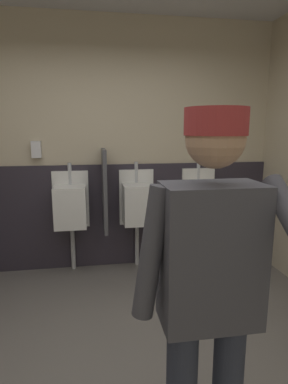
{
  "coord_description": "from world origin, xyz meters",
  "views": [
    {
      "loc": [
        -0.12,
        -1.79,
        1.61
      ],
      "look_at": [
        0.18,
        0.01,
        1.25
      ],
      "focal_mm": 30.03,
      "sensor_mm": 36.0,
      "label": 1
    }
  ],
  "objects_px": {
    "urinal_middle": "(138,203)",
    "soap_dispenser": "(36,149)",
    "urinal_left": "(71,206)",
    "urinal_right": "(201,201)",
    "person": "(210,276)"
  },
  "relations": [
    {
      "from": "urinal_middle",
      "to": "soap_dispenser",
      "type": "xyz_separation_m",
      "value": [
        -1.09,
        0.12,
        0.61
      ]
    },
    {
      "from": "urinal_left",
      "to": "urinal_right",
      "type": "relative_size",
      "value": 1.0
    },
    {
      "from": "urinal_right",
      "to": "person",
      "type": "distance_m",
      "value": 2.47
    },
    {
      "from": "person",
      "to": "soap_dispenser",
      "type": "bearing_deg",
      "value": 113.37
    },
    {
      "from": "urinal_middle",
      "to": "urinal_right",
      "type": "xyz_separation_m",
      "value": [
        0.75,
        0.0,
        0.0
      ]
    },
    {
      "from": "person",
      "to": "soap_dispenser",
      "type": "xyz_separation_m",
      "value": [
        -1.06,
        2.45,
        0.39
      ]
    },
    {
      "from": "urinal_middle",
      "to": "soap_dispenser",
      "type": "distance_m",
      "value": 1.26
    },
    {
      "from": "urinal_right",
      "to": "soap_dispenser",
      "type": "relative_size",
      "value": 6.89
    },
    {
      "from": "urinal_middle",
      "to": "soap_dispenser",
      "type": "relative_size",
      "value": 6.89
    },
    {
      "from": "urinal_middle",
      "to": "urinal_right",
      "type": "relative_size",
      "value": 1.0
    },
    {
      "from": "soap_dispenser",
      "to": "person",
      "type": "bearing_deg",
      "value": -66.63
    },
    {
      "from": "urinal_left",
      "to": "urinal_right",
      "type": "distance_m",
      "value": 1.5
    },
    {
      "from": "soap_dispenser",
      "to": "urinal_left",
      "type": "bearing_deg",
      "value": -19.23
    },
    {
      "from": "urinal_left",
      "to": "person",
      "type": "bearing_deg",
      "value": -72.91
    },
    {
      "from": "urinal_right",
      "to": "soap_dispenser",
      "type": "height_order",
      "value": "soap_dispenser"
    }
  ]
}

